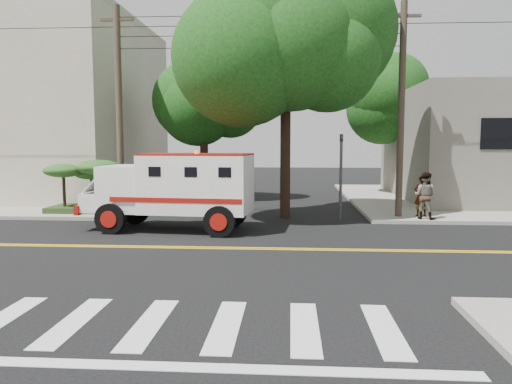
{
  "coord_description": "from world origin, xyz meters",
  "views": [
    {
      "loc": [
        1.73,
        -15.08,
        3.27
      ],
      "look_at": [
        0.57,
        1.58,
        1.6
      ],
      "focal_mm": 35.0,
      "sensor_mm": 36.0,
      "label": 1
    }
  ],
  "objects": [
    {
      "name": "utility_pole_right",
      "position": [
        6.3,
        6.2,
        4.5
      ],
      "size": [
        0.28,
        0.28,
        9.0
      ],
      "primitive_type": "cylinder",
      "color": "#382D23",
      "rests_on": "ground"
    },
    {
      "name": "traffic_signal",
      "position": [
        3.8,
        5.6,
        2.23
      ],
      "size": [
        0.15,
        0.18,
        3.6
      ],
      "color": "#3F3F42",
      "rests_on": "ground"
    },
    {
      "name": "accessibility_sign",
      "position": [
        -6.2,
        6.17,
        1.37
      ],
      "size": [
        0.45,
        0.1,
        2.02
      ],
      "color": "#3F3F42",
      "rests_on": "ground"
    },
    {
      "name": "tree_main",
      "position": [
        1.94,
        6.21,
        7.2
      ],
      "size": [
        6.08,
        5.7,
        9.85
      ],
      "color": "black",
      "rests_on": "ground"
    },
    {
      "name": "utility_pole_left",
      "position": [
        -5.6,
        6.0,
        4.5
      ],
      "size": [
        0.28,
        0.28,
        9.0
      ],
      "primitive_type": "cylinder",
      "color": "#382D23",
      "rests_on": "ground"
    },
    {
      "name": "ground",
      "position": [
        0.0,
        0.0,
        0.0
      ],
      "size": [
        100.0,
        100.0,
        0.0
      ],
      "primitive_type": "plane",
      "color": "black",
      "rests_on": "ground"
    },
    {
      "name": "building_left",
      "position": [
        -15.5,
        15.0,
        5.15
      ],
      "size": [
        16.0,
        14.0,
        10.0
      ],
      "primitive_type": "cube",
      "color": "#B3A692",
      "rests_on": "sidewalk_nw"
    },
    {
      "name": "sidewalk_ne",
      "position": [
        13.5,
        13.5,
        0.07
      ],
      "size": [
        17.0,
        17.0,
        0.15
      ],
      "primitive_type": "cube",
      "color": "gray",
      "rests_on": "ground"
    },
    {
      "name": "pedestrian_b",
      "position": [
        7.19,
        5.5,
        1.11
      ],
      "size": [
        1.17,
        1.1,
        1.91
      ],
      "primitive_type": "imported",
      "rotation": [
        0.0,
        0.0,
        2.6
      ],
      "color": "gray",
      "rests_on": "sidewalk_ne"
    },
    {
      "name": "tree_right",
      "position": [
        8.84,
        15.77,
        6.09
      ],
      "size": [
        4.8,
        4.5,
        8.2
      ],
      "color": "black",
      "rests_on": "ground"
    },
    {
      "name": "sidewalk_nw",
      "position": [
        -13.5,
        13.5,
        0.07
      ],
      "size": [
        17.0,
        17.0,
        0.15
      ],
      "primitive_type": "cube",
      "color": "gray",
      "rests_on": "ground"
    },
    {
      "name": "pedestrian_a",
      "position": [
        7.26,
        6.3,
        1.0
      ],
      "size": [
        0.67,
        0.49,
        1.71
      ],
      "primitive_type": "imported",
      "rotation": [
        0.0,
        0.0,
        3.28
      ],
      "color": "gray",
      "rests_on": "sidewalk_ne"
    },
    {
      "name": "armored_truck",
      "position": [
        -2.51,
        3.08,
        1.63
      ],
      "size": [
        6.45,
        2.99,
        2.86
      ],
      "rotation": [
        0.0,
        0.0,
        -0.09
      ],
      "color": "white",
      "rests_on": "ground"
    },
    {
      "name": "tree_left",
      "position": [
        -2.68,
        11.79,
        5.73
      ],
      "size": [
        4.48,
        4.2,
        7.7
      ],
      "color": "black",
      "rests_on": "ground"
    },
    {
      "name": "palm_planter",
      "position": [
        -7.44,
        6.62,
        1.65
      ],
      "size": [
        3.52,
        2.63,
        2.36
      ],
      "color": "#1E3314",
      "rests_on": "sidewalk_nw"
    }
  ]
}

